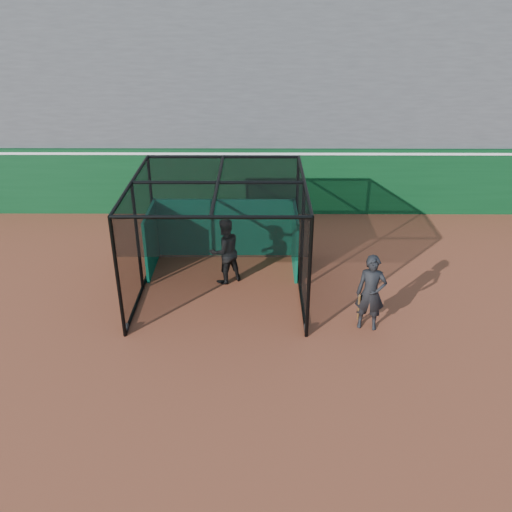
{
  "coord_description": "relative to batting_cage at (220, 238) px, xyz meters",
  "views": [
    {
      "loc": [
        0.72,
        -10.81,
        7.92
      ],
      "look_at": [
        0.65,
        2.0,
        1.4
      ],
      "focal_mm": 38.0,
      "sensor_mm": 36.0,
      "label": 1
    }
  ],
  "objects": [
    {
      "name": "batter",
      "position": [
        0.1,
        0.46,
        -0.62
      ],
      "size": [
        1.2,
        1.13,
        1.97
      ],
      "primitive_type": "imported",
      "rotation": [
        0.0,
        0.0,
        3.68
      ],
      "color": "black",
      "rests_on": "ground"
    },
    {
      "name": "outfield_wall",
      "position": [
        0.35,
        5.83,
        -0.32
      ],
      "size": [
        50.0,
        0.5,
        2.5
      ],
      "color": "#0A3718",
      "rests_on": "ground"
    },
    {
      "name": "batting_cage",
      "position": [
        0.0,
        0.0,
        0.0
      ],
      "size": [
        4.62,
        4.73,
        3.22
      ],
      "color": "black",
      "rests_on": "ground"
    },
    {
      "name": "grandstand",
      "position": [
        0.35,
        9.6,
        2.87
      ],
      "size": [
        50.0,
        7.85,
        8.95
      ],
      "color": "#4C4C4F",
      "rests_on": "ground"
    },
    {
      "name": "ground",
      "position": [
        0.35,
        -2.67,
        -1.61
      ],
      "size": [
        120.0,
        120.0,
        0.0
      ],
      "primitive_type": "plane",
      "color": "brown",
      "rests_on": "ground"
    },
    {
      "name": "on_deck_player",
      "position": [
        3.86,
        -1.91,
        -0.6
      ],
      "size": [
        0.81,
        0.62,
        2.01
      ],
      "color": "black",
      "rests_on": "ground"
    }
  ]
}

